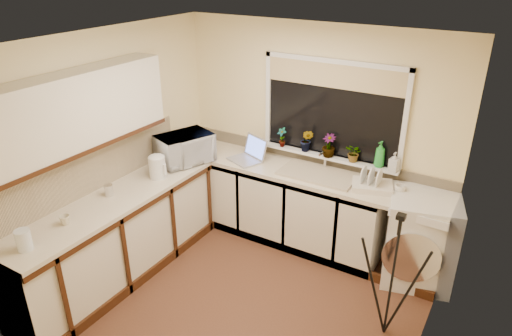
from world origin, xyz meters
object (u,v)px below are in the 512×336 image
Objects in this scene: laptop at (249,154)px; plant_a at (282,137)px; plant_c at (329,146)px; cup_left at (65,220)px; washing_machine at (420,239)px; plant_d at (354,153)px; kettle at (157,167)px; soap_bottle_clear at (394,162)px; steel_jar at (109,190)px; dish_rack at (372,186)px; glass_jug at (24,240)px; soap_bottle_green at (380,154)px; tripod at (392,277)px; microwave at (185,148)px; cup_back at (400,189)px; plant_b at (307,140)px.

laptop is 2.00× the size of plant_a.
plant_c reaches higher than cup_left.
plant_d is at bearing 152.19° from washing_machine.
soap_bottle_clear reaches higher than kettle.
kettle is 2.00× the size of steel_jar.
washing_machine is at bearing -16.24° from dish_rack.
soap_bottle_clear is (-0.40, 0.19, 0.68)m from washing_machine.
plant_d is (0.86, 0.01, -0.02)m from plant_a.
glass_jug is (-0.61, -2.45, 0.02)m from laptop.
plant_a is 1.29m from soap_bottle_clear.
washing_machine is 0.94m from soap_bottle_green.
plant_a reaches higher than tripod.
washing_machine is 0.71m from dish_rack.
soap_bottle_clear reaches higher than tripod.
cup_left is (-1.52, -2.26, -0.24)m from plant_c.
laptop is 1.08m from kettle.
dish_rack is (1.45, 0.02, -0.04)m from laptop.
glass_jug reaches higher than cup_left.
plant_d reaches higher than glass_jug.
plant_c is at bearing 56.02° from cup_left.
steel_jar is at bearing 97.41° from cup_left.
steel_jar is 0.42× the size of soap_bottle_green.
plant_a reaches higher than microwave.
laptop is 2.28× the size of soap_bottle_clear.
plant_c is (1.47, 0.66, 0.11)m from microwave.
cup_back is (0.56, -0.16, -0.21)m from plant_d.
plant_a is at bearing 58.44° from laptop.
steel_jar is 0.45× the size of plant_b.
plant_c is (1.46, 1.13, 0.16)m from kettle.
plant_d is at bearing 33.15° from laptop.
soap_bottle_green reaches higher than steel_jar.
washing_machine is 0.55m from cup_back.
kettle reaches higher than cup_left.
glass_jug is 1.63× the size of cup_back.
cup_back is at bearing -51.17° from soap_bottle_clear.
glass_jug is 1.93× the size of cup_left.
steel_jar is 2.76m from soap_bottle_green.
soap_bottle_clear is (2.18, 1.13, 0.13)m from kettle.
cup_back is (-0.24, 0.96, 0.34)m from tripod.
laptop is 4.18× the size of cup_back.
soap_bottle_clear is 2.16× the size of cup_left.
plant_d is at bearing 0.76° from plant_a.
washing_machine is 3.63× the size of plant_c.
washing_machine is 2.32× the size of dish_rack.
soap_bottle_green is at bearing 170.23° from soap_bottle_clear.
plant_c is 0.89m from cup_back.
tripod is 1.39m from soap_bottle_green.
plant_c is at bearing 37.62° from kettle.
microwave is 2.62× the size of plant_a.
plant_d is at bearing -0.55° from plant_b.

